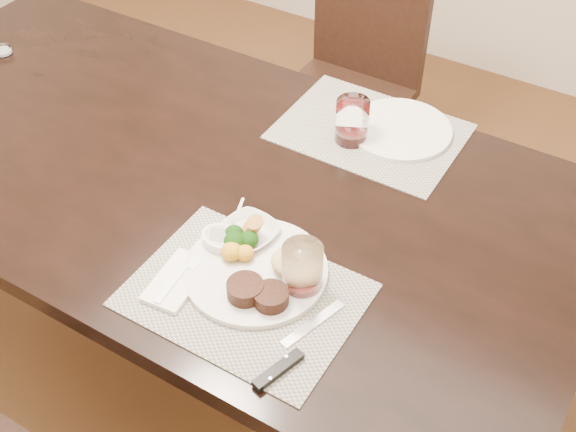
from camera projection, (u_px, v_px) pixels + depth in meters
The scene contains 14 objects.
ground_plane at pixel (209, 345), 2.30m from camera, with size 4.50×4.50×0.00m, color #482C17.
dining_table at pixel (189, 188), 1.83m from camera, with size 2.00×1.00×0.75m.
chair_far at pixel (354, 73), 2.53m from camera, with size 0.42×0.42×0.90m.
placemat_near at pixel (245, 295), 1.47m from camera, with size 0.46×0.34×0.00m, color gray.
placemat_far at pixel (370, 132), 1.87m from camera, with size 0.46×0.34×0.00m, color gray.
dinner_plate at pixel (260, 271), 1.49m from camera, with size 0.30×0.30×0.05m.
napkin_fork at pixel (178, 280), 1.49m from camera, with size 0.10×0.16×0.02m.
steak_knife at pixel (287, 358), 1.35m from camera, with size 0.06×0.26×0.01m.
cracker_bowl at pixel (249, 232), 1.57m from camera, with size 0.14×0.14×0.05m.
sauce_ramekin at pixel (222, 240), 1.55m from camera, with size 0.09×0.14×0.07m.
wine_glass_near at pixel (302, 271), 1.45m from camera, with size 0.08×0.08×0.12m.
far_plate at pixel (400, 129), 1.86m from camera, with size 0.27×0.27×0.01m, color silver.
wine_glass_far at pixel (352, 123), 1.81m from camera, with size 0.08×0.08×0.12m.
salt_cellar at pixel (3, 51), 2.14m from camera, with size 0.05×0.05×0.02m.
Camera 1 is at (0.93, -1.05, 1.88)m, focal length 45.00 mm.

